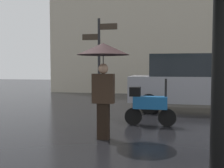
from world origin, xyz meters
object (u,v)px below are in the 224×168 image
Objects in this scene: parked_car_left at (186,82)px; parked_scooter at (148,105)px; street_signpost at (99,58)px; pedestrian_with_umbrella at (103,61)px.

parked_scooter is at bearing -121.64° from parked_car_left.
street_signpost reaches higher than parked_scooter.
pedestrian_with_umbrella is 1.52× the size of parked_scooter.
street_signpost is at bearing -154.35° from parked_car_left.
street_signpost is at bearing 135.35° from parked_scooter.
pedestrian_with_umbrella is 2.52m from street_signpost.
pedestrian_with_umbrella is 0.49× the size of parked_car_left.
street_signpost reaches higher than parked_car_left.
street_signpost is at bearing -50.66° from pedestrian_with_umbrella.
parked_car_left is 3.40m from street_signpost.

